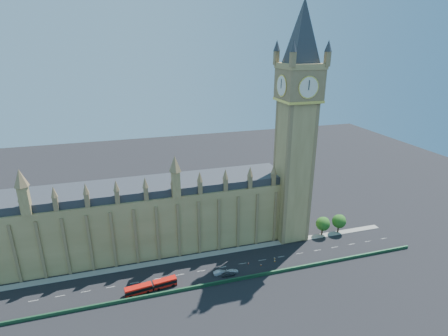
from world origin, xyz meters
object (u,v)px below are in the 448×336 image
object	(u,v)px
red_bus	(151,286)
car_silver	(220,273)
car_grey	(228,274)
car_white	(232,271)

from	to	relation	value
red_bus	car_silver	size ratio (longest dim) A/B	3.65
car_silver	red_bus	bearing A→B (deg)	94.34
red_bus	car_silver	bearing A→B (deg)	-3.41
car_grey	red_bus	bearing A→B (deg)	90.48
car_silver	car_white	xyz separation A→B (m)	(4.56, -0.26, -0.15)
car_white	car_grey	bearing A→B (deg)	124.76
car_grey	car_silver	distance (m)	2.93
car_silver	car_white	distance (m)	4.57
red_bus	car_silver	xyz separation A→B (m)	(24.69, 1.68, -0.76)
car_grey	car_white	world-z (taller)	car_grey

